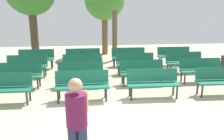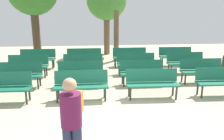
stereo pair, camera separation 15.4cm
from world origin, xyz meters
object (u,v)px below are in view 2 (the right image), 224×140
(tree_2, at_px, (116,36))
(bench_r0_c0, at_px, (3,86))
(bench_r2_c1, at_px, (83,63))
(bench_r3_c3, at_px, (176,55))
(bench_r0_c2, at_px, (152,82))
(bench_r1_c0, at_px, (18,73))
(tree_1, at_px, (107,1))
(bench_r2_c3, at_px, (186,61))
(bench_r0_c1, at_px, (81,83))
(bench_r2_c0, at_px, (28,64))
(bench_r3_c1, at_px, (84,57))
(bench_r1_c2, at_px, (142,71))
(bench_r0_c3, at_px, (221,80))
(bench_r3_c0, at_px, (38,57))
(bench_r3_c2, at_px, (130,56))
(bench_r1_c3, at_px, (202,69))
(bench_r1_c1, at_px, (81,72))
(bench_r2_c2, at_px, (136,62))
(visitor_with_backpack, at_px, (72,120))

(tree_2, bearing_deg, bench_r0_c0, -126.50)
(bench_r2_c1, distance_m, bench_r3_c3, 4.61)
(bench_r0_c2, distance_m, bench_r1_c0, 4.58)
(bench_r2_c1, bearing_deg, tree_1, 74.76)
(bench_r3_c3, bearing_deg, bench_r2_c3, -91.04)
(bench_r0_c2, bearing_deg, bench_r0_c1, -178.73)
(bench_r1_c0, bearing_deg, bench_r2_c0, 91.86)
(bench_r3_c1, bearing_deg, bench_r1_c2, -51.14)
(bench_r0_c3, height_order, bench_r3_c0, same)
(bench_r0_c1, bearing_deg, bench_r0_c0, 179.75)
(bench_r2_c1, bearing_deg, bench_r3_c2, 33.07)
(bench_r0_c2, relative_size, bench_r1_c3, 1.00)
(bench_r1_c3, distance_m, bench_r2_c0, 6.75)
(bench_r1_c0, height_order, bench_r3_c2, same)
(bench_r0_c2, distance_m, bench_r3_c2, 3.97)
(bench_r1_c1, relative_size, bench_r2_c1, 1.00)
(bench_r2_c0, height_order, tree_2, tree_2)
(tree_1, bearing_deg, bench_r3_c2, -74.17)
(bench_r2_c2, bearing_deg, bench_r2_c1, -178.60)
(bench_r1_c3, bearing_deg, bench_r0_c1, -162.88)
(bench_r3_c2, distance_m, bench_r3_c3, 2.24)
(bench_r2_c2, height_order, bench_r3_c0, same)
(bench_r0_c3, bearing_deg, bench_r2_c3, 93.39)
(tree_2, bearing_deg, bench_r3_c2, -68.38)
(bench_r0_c0, distance_m, bench_r0_c3, 6.64)
(bench_r3_c1, xyz_separation_m, bench_r3_c3, (4.40, -0.00, 0.00))
(bench_r0_c0, distance_m, bench_r1_c1, 2.53)
(bench_r1_c0, distance_m, bench_r3_c1, 3.43)
(visitor_with_backpack, bearing_deg, bench_r3_c3, -113.75)
(bench_r0_c0, height_order, bench_r2_c3, same)
(tree_2, xyz_separation_m, visitor_with_backpack, (-1.63, -8.37, -0.36))
(bench_r0_c1, distance_m, tree_2, 5.53)
(bench_r0_c1, bearing_deg, bench_r2_c1, 90.38)
(bench_r0_c0, bearing_deg, bench_r0_c3, 0.77)
(bench_r1_c0, height_order, visitor_with_backpack, visitor_with_backpack)
(bench_r0_c1, relative_size, bench_r3_c3, 0.99)
(tree_1, xyz_separation_m, visitor_with_backpack, (-1.26, -10.18, -2.18))
(bench_r0_c3, relative_size, bench_r2_c3, 1.01)
(bench_r0_c3, xyz_separation_m, bench_r2_c0, (-6.61, 2.65, 0.00))
(bench_r0_c0, distance_m, bench_r2_c1, 3.41)
(bench_r2_c2, bearing_deg, bench_r0_c2, -88.85)
(bench_r1_c1, distance_m, bench_r3_c1, 2.66)
(bench_r3_c0, bearing_deg, bench_r1_c0, -90.79)
(bench_r3_c3, bearing_deg, bench_r3_c0, -178.59)
(bench_r2_c0, distance_m, bench_r2_c3, 6.55)
(bench_r2_c3, bearing_deg, bench_r0_c1, -149.76)
(bench_r3_c0, distance_m, visitor_with_backpack, 7.41)
(bench_r1_c2, bearing_deg, bench_r2_c2, 88.38)
(bench_r1_c2, height_order, visitor_with_backpack, visitor_with_backpack)
(bench_r0_c1, distance_m, tree_1, 7.62)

